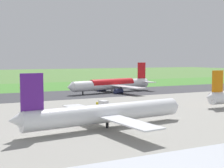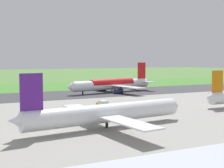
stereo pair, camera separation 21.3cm
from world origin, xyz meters
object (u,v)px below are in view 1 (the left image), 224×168
(no_stopping_sign, at_px, (31,86))
(traffic_cone_orange, at_px, (19,88))
(airliner_parked_mid, at_px, (106,113))
(service_truck_baggage, at_px, (103,104))
(airliner_main, at_px, (113,84))

(no_stopping_sign, distance_m, traffic_cone_orange, 9.74)
(airliner_parked_mid, distance_m, service_truck_baggage, 34.83)
(airliner_main, bearing_deg, airliner_parked_mid, 63.15)
(airliner_main, bearing_deg, no_stopping_sign, -48.13)
(service_truck_baggage, height_order, no_stopping_sign, no_stopping_sign)
(airliner_main, xyz_separation_m, traffic_cone_orange, (40.64, -47.69, -4.08))
(airliner_main, xyz_separation_m, airliner_parked_mid, (39.47, 77.97, -0.34))
(service_truck_baggage, distance_m, no_stopping_sign, 85.90)
(traffic_cone_orange, bearing_deg, service_truck_baggage, 98.74)
(airliner_parked_mid, xyz_separation_m, service_truck_baggage, (-13.22, -32.12, -2.61))
(airliner_parked_mid, xyz_separation_m, no_stopping_sign, (-4.02, -117.52, -2.38))
(airliner_main, relative_size, no_stopping_sign, 19.49)
(airliner_parked_mid, bearing_deg, service_truck_baggage, -112.38)
(no_stopping_sign, relative_size, traffic_cone_orange, 5.02)
(airliner_parked_mid, distance_m, traffic_cone_orange, 125.71)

